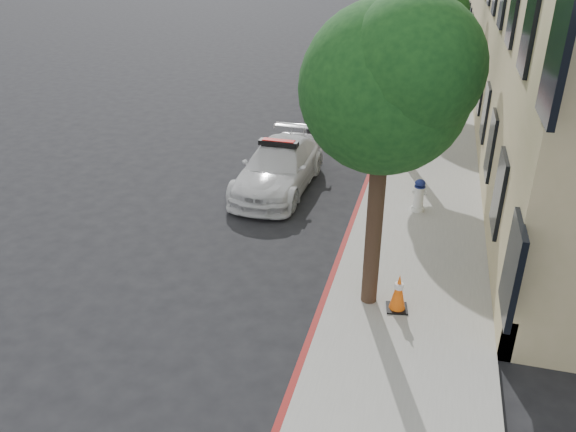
# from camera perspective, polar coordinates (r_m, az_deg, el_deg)

# --- Properties ---
(ground) EXTENTS (120.00, 120.00, 0.00)m
(ground) POSITION_cam_1_polar(r_m,az_deg,el_deg) (13.33, -3.13, -2.38)
(ground) COLOR black
(ground) RESTS_ON ground
(sidewalk) EXTENTS (3.20, 50.00, 0.15)m
(sidewalk) POSITION_cam_1_polar(r_m,az_deg,el_deg) (22.01, 14.21, 8.90)
(sidewalk) COLOR gray
(sidewalk) RESTS_ON ground
(curb_strip) EXTENTS (0.12, 50.00, 0.15)m
(curb_strip) POSITION_cam_1_polar(r_m,az_deg,el_deg) (22.07, 10.19, 9.34)
(curb_strip) COLOR maroon
(curb_strip) RESTS_ON ground
(tree_near) EXTENTS (2.92, 2.82, 5.62)m
(tree_near) POSITION_cam_1_polar(r_m,az_deg,el_deg) (9.35, 9.99, 12.77)
(tree_near) COLOR black
(tree_near) RESTS_ON sidewalk
(tree_mid) EXTENTS (2.77, 2.64, 5.43)m
(tree_mid) POSITION_cam_1_polar(r_m,az_deg,el_deg) (17.23, 12.90, 18.30)
(tree_mid) COLOR black
(tree_mid) RESTS_ON sidewalk
(police_car) EXTENTS (1.92, 4.51, 1.45)m
(police_car) POSITION_cam_1_polar(r_m,az_deg,el_deg) (15.77, -0.94, 5.00)
(police_car) COLOR silver
(police_car) RESTS_ON ground
(parked_car_mid) EXTENTS (1.74, 4.22, 1.43)m
(parked_car_mid) POSITION_cam_1_polar(r_m,az_deg,el_deg) (22.33, 4.87, 11.57)
(parked_car_mid) COLOR black
(parked_car_mid) RESTS_ON ground
(parked_car_far) EXTENTS (1.94, 4.40, 1.41)m
(parked_car_far) POSITION_cam_1_polar(r_m,az_deg,el_deg) (29.11, 6.75, 14.96)
(parked_car_far) COLOR #151936
(parked_car_far) RESTS_ON ground
(fire_hydrant) EXTENTS (0.35, 0.33, 0.85)m
(fire_hydrant) POSITION_cam_1_polar(r_m,az_deg,el_deg) (14.57, 13.16, 2.04)
(fire_hydrant) COLOR silver
(fire_hydrant) RESTS_ON sidewalk
(traffic_cone) EXTENTS (0.45, 0.45, 0.75)m
(traffic_cone) POSITION_cam_1_polar(r_m,az_deg,el_deg) (10.69, 11.15, -7.61)
(traffic_cone) COLOR black
(traffic_cone) RESTS_ON sidewalk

